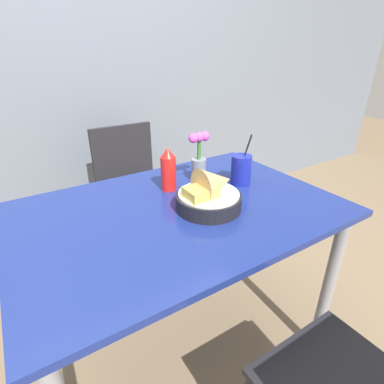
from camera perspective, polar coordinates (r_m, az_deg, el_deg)
The scene contains 8 objects.
ground_plane at distance 1.63m, azimuth -1.86°, elevation -27.12°, with size 12.00×12.00×0.00m, color #7A664C.
wall_window at distance 2.20m, azimuth -21.56°, elevation 24.16°, with size 7.00×0.06×2.60m.
dining_table at distance 1.18m, azimuth -2.31°, elevation -7.41°, with size 1.18×0.81×0.76m.
chair_far_window at distance 2.00m, azimuth -11.66°, elevation 2.18°, with size 0.40×0.40×0.86m.
food_basket at distance 1.09m, azimuth 3.57°, elevation -0.33°, with size 0.24×0.24×0.16m.
ketchup_bottle at distance 1.23m, azimuth -4.52°, elevation 4.26°, with size 0.06×0.06×0.18m.
drink_cup at distance 1.32m, azimuth 9.31°, elevation 4.07°, with size 0.09×0.09×0.22m.
flower_vase at distance 1.32m, azimuth 1.32°, elevation 6.34°, with size 0.10×0.07×0.22m.
Camera 1 is at (-0.49, -0.86, 1.30)m, focal length 28.00 mm.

